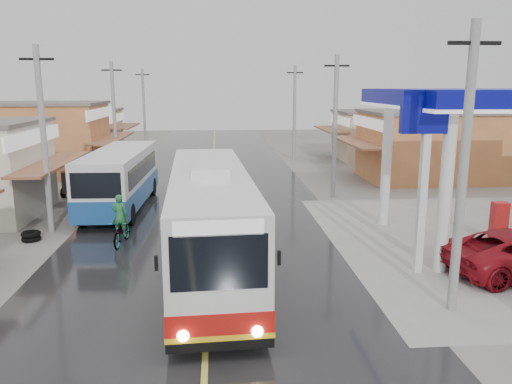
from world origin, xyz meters
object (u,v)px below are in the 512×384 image
coach_bus (210,219)px  cyclist (121,228)px  second_bus (120,178)px  tricycle_far (77,180)px  tyre_stack (31,236)px

coach_bus → cyclist: coach_bus is taller
second_bus → cyclist: (1.13, -6.08, -0.95)m
second_bus → tricycle_far: second_bus is taller
coach_bus → tricycle_far: 15.12m
cyclist → tricycle_far: 10.61m
tricycle_far → tyre_stack: bearing=-84.0°
second_bus → cyclist: size_ratio=4.37×
tricycle_far → cyclist: bearing=-62.9°
second_bus → coach_bus: bearing=-60.9°
coach_bus → tricycle_far: (-7.94, 12.83, -0.93)m
second_bus → tyre_stack: size_ratio=11.78×
second_bus → cyclist: bearing=-77.7°
second_bus → tricycle_far: (-3.18, 3.62, -0.74)m
coach_bus → tyre_stack: (-7.50, 3.94, -1.63)m
coach_bus → second_bus: bearing=114.5°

